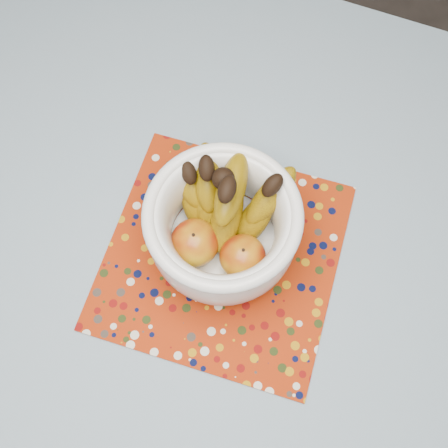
% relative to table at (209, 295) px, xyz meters
% --- Properties ---
extents(table, '(1.20, 1.20, 0.75)m').
position_rel_table_xyz_m(table, '(0.00, 0.00, 0.00)').
color(table, brown).
rests_on(table, ground).
extents(tablecloth, '(1.32, 1.32, 0.01)m').
position_rel_table_xyz_m(tablecloth, '(0.00, 0.00, 0.08)').
color(tablecloth, slate).
rests_on(tablecloth, table).
extents(placemat, '(0.41, 0.41, 0.00)m').
position_rel_table_xyz_m(placemat, '(0.00, 0.05, 0.09)').
color(placemat, '#952508').
rests_on(placemat, tablecloth).
extents(fruit_bowl, '(0.27, 0.26, 0.20)m').
position_rel_table_xyz_m(fruit_bowl, '(-0.01, 0.08, 0.17)').
color(fruit_bowl, white).
rests_on(fruit_bowl, placemat).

